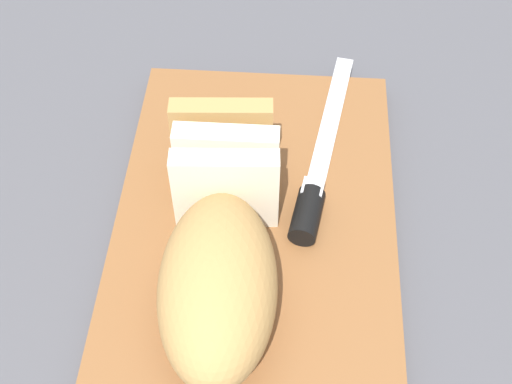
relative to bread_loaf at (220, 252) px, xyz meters
The scene contains 7 objects.
ground_plane 0.10m from the bread_loaf, 17.92° to the right, with size 3.00×3.00×0.00m, color #4C4C51.
cutting_board 0.10m from the bread_loaf, 17.92° to the right, with size 0.39×0.27×0.02m, color brown.
bread_loaf is the anchor object (origin of this frame).
bread_knife 0.13m from the bread_loaf, 38.95° to the right, with size 0.26×0.06×0.03m.
crumb_near_knife 0.11m from the bread_loaf, 43.26° to the right, with size 0.00×0.00×0.00m, color #A8753D.
crumb_near_loaf 0.07m from the bread_loaf, 16.15° to the right, with size 0.00×0.00×0.00m, color #A8753D.
crumb_stray_left 0.07m from the bread_loaf, 21.42° to the right, with size 0.01×0.01×0.01m, color #A8753D.
Camera 1 is at (-0.38, -0.03, 0.54)m, focal length 47.38 mm.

